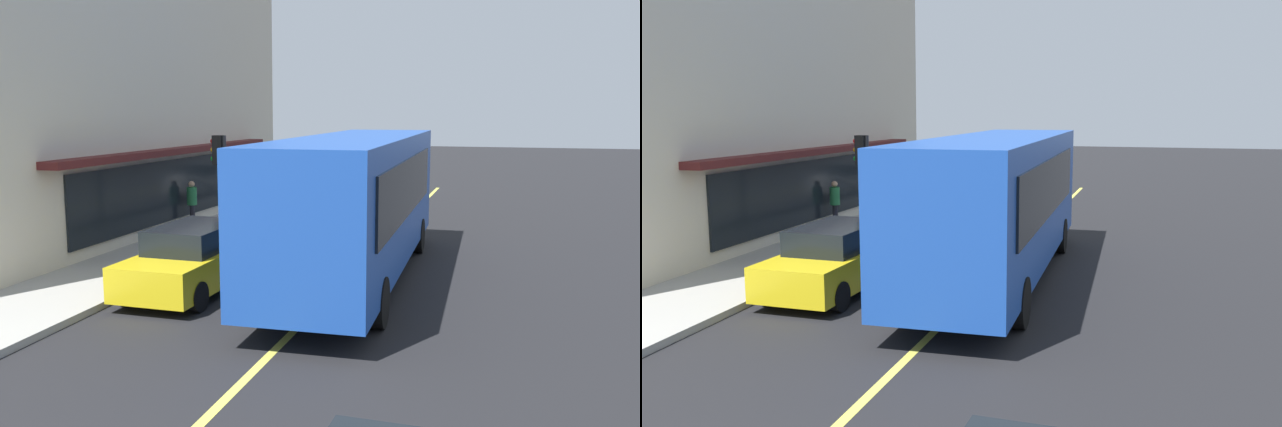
{
  "view_description": "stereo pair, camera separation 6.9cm",
  "coord_description": "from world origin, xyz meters",
  "views": [
    {
      "loc": [
        -17.82,
        -3.84,
        4.11
      ],
      "look_at": [
        -2.29,
        0.68,
        1.6
      ],
      "focal_mm": 37.38,
      "sensor_mm": 36.0,
      "label": 1
    },
    {
      "loc": [
        -17.8,
        -3.9,
        4.11
      ],
      "look_at": [
        -2.29,
        0.68,
        1.6
      ],
      "focal_mm": 37.38,
      "sensor_mm": 36.0,
      "label": 2
    }
  ],
  "objects": [
    {
      "name": "pedestrian_mid_block",
      "position": [
        2.58,
        6.66,
        1.09
      ],
      "size": [
        0.34,
        0.34,
        1.58
      ],
      "color": "black",
      "rests_on": "sidewalk"
    },
    {
      "name": "bus",
      "position": [
        -2.25,
        -0.24,
        1.99
      ],
      "size": [
        11.2,
        2.88,
        3.5
      ],
      "color": "#1E4CAD",
      "rests_on": "ground"
    },
    {
      "name": "ground",
      "position": [
        0.0,
        0.0,
        0.0
      ],
      "size": [
        120.0,
        120.0,
        0.0
      ],
      "primitive_type": "plane",
      "color": "black"
    },
    {
      "name": "sidewalk",
      "position": [
        0.0,
        5.67,
        0.07
      ],
      "size": [
        80.0,
        2.79,
        0.15
      ],
      "primitive_type": "cube",
      "color": "#9E9B93",
      "rests_on": "ground"
    },
    {
      "name": "car_yellow",
      "position": [
        -4.33,
        3.09,
        0.74
      ],
      "size": [
        4.32,
        1.91,
        1.52
      ],
      "color": "yellow",
      "rests_on": "ground"
    },
    {
      "name": "car_white",
      "position": [
        12.44,
        3.06,
        0.74
      ],
      "size": [
        4.34,
        1.94,
        1.52
      ],
      "color": "white",
      "rests_on": "ground"
    },
    {
      "name": "traffic_light",
      "position": [
        1.08,
        4.89,
        2.53
      ],
      "size": [
        0.3,
        0.52,
        3.2
      ],
      "color": "#2D2D33",
      "rests_on": "sidewalk"
    },
    {
      "name": "lane_centre_stripe",
      "position": [
        0.0,
        0.0,
        0.0
      ],
      "size": [
        36.0,
        0.16,
        0.01
      ],
      "primitive_type": "cube",
      "color": "#D8D14C",
      "rests_on": "ground"
    },
    {
      "name": "storefront_building",
      "position": [
        2.16,
        12.21,
        7.86
      ],
      "size": [
        19.13,
        10.91,
        15.74
      ],
      "color": "beige",
      "rests_on": "ground"
    }
  ]
}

